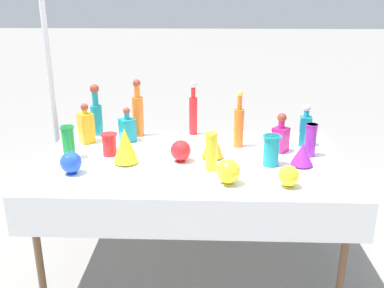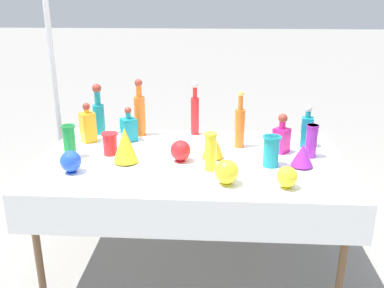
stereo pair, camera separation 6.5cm
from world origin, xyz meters
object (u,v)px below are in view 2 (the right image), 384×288
object	(u,v)px
square_decanter_3	(88,126)
round_bowl_0	(71,161)
square_decanter_1	(282,137)
fluted_vase_0	(125,145)
slender_vase_1	(312,140)
tall_bottle_1	(140,112)
slender_vase_2	(211,151)
slender_vase_4	(69,140)
round_bowl_2	(180,150)
fluted_vase_2	(303,155)
round_bowl_1	(287,177)
square_decanter_2	(129,128)
slender_vase_3	(271,150)
tall_bottle_2	(99,113)
fluted_vase_1	(213,144)
canopy_pole	(57,103)
slender_vase_0	(110,143)
tall_bottle_3	(195,111)
cardboard_box_behind_right	(247,182)
cardboard_box_behind_left	(157,182)
square_decanter_0	(307,129)
round_bowl_3	(227,172)
tall_bottle_0	(240,125)

from	to	relation	value
square_decanter_3	round_bowl_0	world-z (taller)	square_decanter_3
square_decanter_1	fluted_vase_0	size ratio (longest dim) A/B	1.18
slender_vase_1	round_bowl_0	world-z (taller)	slender_vase_1
tall_bottle_1	round_bowl_0	size ratio (longest dim) A/B	3.12
slender_vase_1	slender_vase_2	bearing A→B (deg)	-158.59
slender_vase_4	round_bowl_2	xyz separation A→B (m)	(0.72, -0.03, -0.04)
tall_bottle_1	slender_vase_4	xyz separation A→B (m)	(-0.38, -0.48, -0.06)
fluted_vase_2	round_bowl_1	bearing A→B (deg)	-113.97
square_decanter_2	round_bowl_0	xyz separation A→B (m)	(-0.23, -0.60, -0.02)
square_decanter_1	slender_vase_3	size ratio (longest dim) A/B	1.38
square_decanter_1	square_decanter_2	world-z (taller)	square_decanter_1
tall_bottle_2	slender_vase_1	distance (m)	1.56
fluted_vase_1	square_decanter_2	bearing A→B (deg)	153.21
square_decanter_2	canopy_pole	world-z (taller)	canopy_pole
fluted_vase_0	round_bowl_2	xyz separation A→B (m)	(0.34, 0.04, -0.05)
slender_vase_0	slender_vase_3	bearing A→B (deg)	-7.42
square_decanter_1	slender_vase_1	distance (m)	0.20
tall_bottle_3	slender_vase_2	bearing A→B (deg)	-79.11
square_decanter_2	slender_vase_0	xyz separation A→B (m)	(-0.07, -0.29, -0.01)
slender_vase_1	cardboard_box_behind_right	distance (m)	1.22
cardboard_box_behind_right	canopy_pole	size ratio (longest dim) A/B	0.24
tall_bottle_2	square_decanter_2	distance (m)	0.30
tall_bottle_2	square_decanter_2	size ratio (longest dim) A/B	1.53
fluted_vase_0	canopy_pole	xyz separation A→B (m)	(-0.73, 0.80, 0.06)
slender_vase_1	cardboard_box_behind_left	xyz separation A→B (m)	(-1.16, 0.92, -0.75)
slender_vase_4	cardboard_box_behind_right	distance (m)	1.76
square_decanter_3	slender_vase_2	size ratio (longest dim) A/B	1.23
canopy_pole	slender_vase_0	bearing A→B (deg)	-48.10
slender_vase_1	fluted_vase_1	bearing A→B (deg)	-174.89
fluted_vase_2	tall_bottle_3	bearing A→B (deg)	139.02
square_decanter_0	fluted_vase_2	distance (m)	0.40
slender_vase_1	slender_vase_4	distance (m)	1.57
cardboard_box_behind_left	square_decanter_2	bearing A→B (deg)	-97.67
fluted_vase_2	cardboard_box_behind_right	bearing A→B (deg)	102.85
square_decanter_3	round_bowl_3	xyz separation A→B (m)	(0.98, -0.67, -0.04)
square_decanter_3	round_bowl_2	xyz separation A→B (m)	(0.69, -0.34, -0.05)
square_decanter_3	round_bowl_0	xyz separation A→B (m)	(0.06, -0.56, -0.05)
slender_vase_3	round_bowl_2	size ratio (longest dim) A/B	1.39
cardboard_box_behind_left	tall_bottle_3	bearing A→B (deg)	-52.42
slender_vase_1	round_bowl_3	distance (m)	0.72
fluted_vase_2	canopy_pole	xyz separation A→B (m)	(-1.83, 0.80, 0.10)
tall_bottle_2	round_bowl_3	xyz separation A→B (m)	(0.95, -0.86, -0.09)
slender_vase_0	round_bowl_3	distance (m)	0.87
fluted_vase_2	canopy_pole	size ratio (longest dim) A/B	0.06
square_decanter_0	slender_vase_2	bearing A→B (deg)	-144.78
tall_bottle_1	square_decanter_3	bearing A→B (deg)	-153.76
round_bowl_3	cardboard_box_behind_left	bearing A→B (deg)	113.64
square_decanter_2	fluted_vase_0	world-z (taller)	square_decanter_2
fluted_vase_2	tall_bottle_0	bearing A→B (deg)	137.76
tall_bottle_2	fluted_vase_2	distance (m)	1.53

